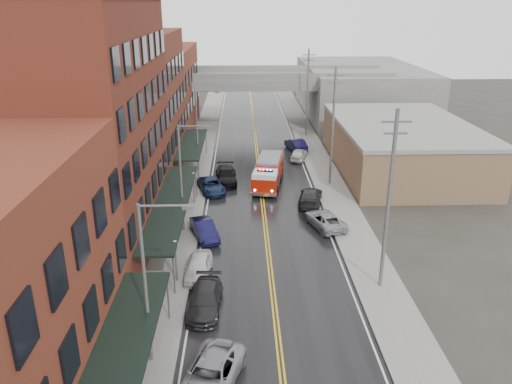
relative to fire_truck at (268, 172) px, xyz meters
name	(u,v)px	position (x,y,z in m)	size (l,w,h in m)	color
road	(263,203)	(-0.76, -4.75, -1.51)	(11.00, 160.00, 0.02)	black
sidewalk_left	(185,203)	(-8.06, -4.75, -1.45)	(3.00, 160.00, 0.15)	slate
sidewalk_right	(339,202)	(6.54, -4.75, -1.45)	(3.00, 160.00, 0.15)	slate
curb_left	(203,203)	(-6.41, -4.75, -1.45)	(0.30, 160.00, 0.15)	gray
curb_right	(322,202)	(4.89, -4.75, -1.45)	(0.30, 160.00, 0.15)	gray
brick_building_b	(88,129)	(-14.06, -11.75, 7.48)	(9.00, 20.00, 18.00)	#5F2A19
brick_building_c	(136,104)	(-14.06, 5.75, 5.98)	(9.00, 15.00, 15.00)	#5D261C
brick_building_far	(161,91)	(-14.06, 23.25, 4.48)	(9.00, 20.00, 12.00)	maroon
tan_building	(401,148)	(15.24, 5.25, 0.98)	(14.00, 22.00, 5.00)	olive
right_far_block	(360,90)	(17.24, 35.25, 2.48)	(18.00, 30.00, 8.00)	slate
awning_0	(116,368)	(-8.25, -30.75, 1.46)	(2.60, 16.00, 3.09)	black
awning_1	(172,203)	(-8.25, -11.75, 1.47)	(2.60, 18.00, 3.09)	black
awning_2	(192,144)	(-8.25, 5.75, 1.46)	(2.60, 13.00, 3.09)	black
globe_lamp_1	(175,252)	(-7.16, -18.75, 0.79)	(0.44, 0.44, 3.12)	#59595B
globe_lamp_2	(194,181)	(-7.16, -4.75, 0.79)	(0.44, 0.44, 3.12)	#59595B
street_lamp_0	(149,276)	(-7.31, -26.75, 3.66)	(2.64, 0.22, 9.00)	#59595B
street_lamp_1	(184,172)	(-7.31, -10.75, 3.66)	(2.64, 0.22, 9.00)	#59595B
street_lamp_2	(199,126)	(-7.31, 5.25, 3.66)	(2.64, 0.22, 9.00)	#59595B
utility_pole_0	(389,199)	(6.44, -19.75, 4.78)	(1.80, 0.24, 12.00)	#59595B
utility_pole_1	(333,125)	(6.44, 0.25, 4.78)	(1.80, 0.24, 12.00)	#59595B
utility_pole_2	(307,92)	(6.44, 20.25, 4.78)	(1.80, 0.24, 12.00)	#59595B
overpass	(254,86)	(-0.76, 27.25, 4.46)	(40.00, 10.00, 7.50)	slate
fire_truck	(268,172)	(0.00, 0.00, 0.00)	(4.11, 8.01, 2.81)	#A71807
parked_car_left_2	(210,377)	(-4.36, -28.84, -0.78)	(2.45, 5.32, 1.48)	#93959A
parked_car_left_3	(205,300)	(-5.05, -22.05, -0.82)	(1.96, 4.83, 1.40)	#232325
parked_car_left_4	(199,267)	(-5.76, -17.95, -0.81)	(1.69, 4.21, 1.43)	silver
parked_car_left_5	(204,230)	(-5.76, -11.95, -0.81)	(1.51, 4.34, 1.43)	#0F0E34
parked_car_left_6	(211,186)	(-5.76, -1.55, -0.86)	(2.20, 4.77, 1.32)	#112141
parked_car_left_7	(226,176)	(-4.36, 1.16, -0.75)	(2.18, 5.35, 1.55)	black
parked_car_right_0	(325,220)	(4.24, -10.21, -0.86)	(2.21, 4.80, 1.33)	gray
parked_car_right_1	(310,196)	(3.71, -4.95, -0.79)	(2.05, 5.03, 1.46)	#232426
parked_car_right_2	(299,154)	(4.19, 9.04, -0.83)	(1.64, 4.07, 1.39)	silver
parked_car_right_3	(296,145)	(4.24, 13.05, -0.74)	(1.67, 4.78, 1.57)	black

